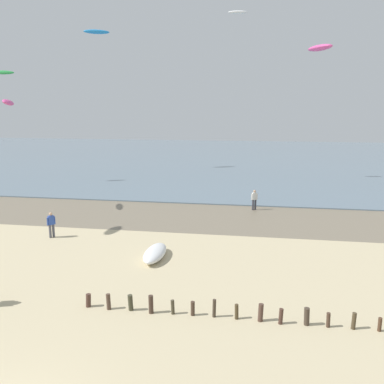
# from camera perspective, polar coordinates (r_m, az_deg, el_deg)

# --- Properties ---
(wet_sand_strip) EXTENTS (120.00, 8.64, 0.01)m
(wet_sand_strip) POSITION_cam_1_polar(r_m,az_deg,el_deg) (32.63, -3.04, -3.33)
(wet_sand_strip) COLOR #7A6D59
(wet_sand_strip) RESTS_ON ground
(sea) EXTENTS (160.00, 70.00, 0.10)m
(sea) POSITION_cam_1_polar(r_m,az_deg,el_deg) (70.92, 3.79, 4.86)
(sea) COLOR slate
(sea) RESTS_ON ground
(groyne_mid) EXTENTS (15.67, 0.35, 0.79)m
(groyne_mid) POSITION_cam_1_polar(r_m,az_deg,el_deg) (17.38, 10.50, -16.35)
(groyne_mid) COLOR #4A3229
(groyne_mid) RESTS_ON ground
(person_mid_beach) EXTENTS (0.40, 0.46, 1.71)m
(person_mid_beach) POSITION_cam_1_polar(r_m,az_deg,el_deg) (28.62, -18.93, -4.22)
(person_mid_beach) COLOR #4C4C56
(person_mid_beach) RESTS_ON ground
(person_by_waterline) EXTENTS (0.53, 0.35, 1.71)m
(person_by_waterline) POSITION_cam_1_polar(r_m,az_deg,el_deg) (34.65, 8.64, -1.00)
(person_by_waterline) COLOR #383842
(person_by_waterline) RESTS_ON ground
(grounded_kite) EXTENTS (1.17, 3.15, 0.63)m
(grounded_kite) POSITION_cam_1_polar(r_m,az_deg,el_deg) (23.70, -5.16, -8.44)
(grounded_kite) COLOR white
(grounded_kite) RESTS_ON ground
(kite_aloft_0) EXTENTS (2.41, 1.71, 0.61)m
(kite_aloft_0) POSITION_cam_1_polar(r_m,az_deg,el_deg) (49.78, -24.79, 14.83)
(kite_aloft_0) COLOR green
(kite_aloft_4) EXTENTS (1.68, 2.57, 0.70)m
(kite_aloft_4) POSITION_cam_1_polar(r_m,az_deg,el_deg) (36.42, -24.15, 11.28)
(kite_aloft_4) COLOR #E54C99
(kite_aloft_8) EXTENTS (2.48, 3.18, 0.56)m
(kite_aloft_8) POSITION_cam_1_polar(r_m,az_deg,el_deg) (39.88, 17.33, 18.56)
(kite_aloft_8) COLOR #E54C99
(kite_aloft_11) EXTENTS (2.20, 0.98, 0.35)m
(kite_aloft_11) POSITION_cam_1_polar(r_m,az_deg,el_deg) (48.58, 6.39, 23.55)
(kite_aloft_11) COLOR white
(kite_aloft_12) EXTENTS (3.42, 2.37, 0.54)m
(kite_aloft_12) POSITION_cam_1_polar(r_m,az_deg,el_deg) (57.75, -13.11, 20.84)
(kite_aloft_12) COLOR #2384D1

